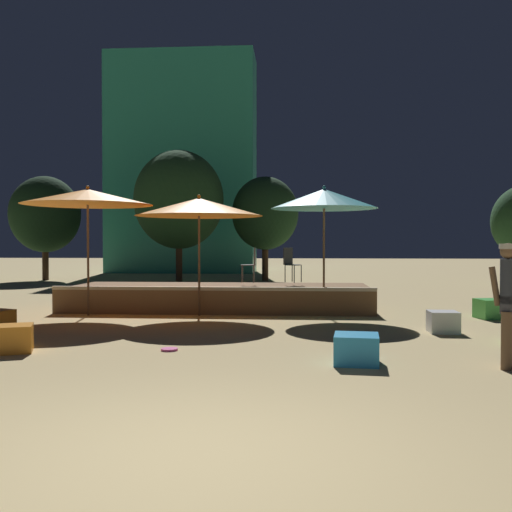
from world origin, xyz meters
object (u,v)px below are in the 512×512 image
object	(u,v)px
cube_seat_2	(491,309)
bistro_chair_0	(252,261)
cube_seat_1	(356,349)
cube_seat_4	(443,322)
bistro_chair_1	(290,261)
background_tree_0	(179,200)
cube_seat_3	(14,339)
patio_umbrella_0	(199,207)
patio_umbrella_1	(324,199)
background_tree_1	(45,214)
background_tree_3	(265,213)
frisbee_disc	(169,349)
person_1	(508,299)
patio_umbrella_2	(88,197)

from	to	relation	value
cube_seat_2	bistro_chair_0	xyz separation A→B (m)	(-5.44, 1.82, 0.98)
cube_seat_1	cube_seat_4	xyz separation A→B (m)	(1.90, 2.88, -0.00)
bistro_chair_1	background_tree_0	size ratio (longest dim) A/B	0.16
cube_seat_2	background_tree_0	size ratio (longest dim) A/B	0.12
bistro_chair_0	background_tree_0	bearing A→B (deg)	-159.07
cube_seat_2	background_tree_0	distance (m)	15.30
cube_seat_3	patio_umbrella_0	bearing A→B (deg)	65.46
patio_umbrella_1	patio_umbrella_0	bearing A→B (deg)	-172.80
bistro_chair_0	background_tree_0	size ratio (longest dim) A/B	0.16
patio_umbrella_0	background_tree_1	bearing A→B (deg)	126.84
background_tree_3	frisbee_disc	bearing A→B (deg)	-92.00
background_tree_0	frisbee_disc	bearing A→B (deg)	-78.83
patio_umbrella_0	cube_seat_2	distance (m)	6.89
cube_seat_1	bistro_chair_0	xyz separation A→B (m)	(-1.97, 6.80, 0.99)
bistro_chair_0	patio_umbrella_1	bearing A→B (deg)	50.93
patio_umbrella_0	background_tree_3	size ratio (longest dim) A/B	0.63
background_tree_0	patio_umbrella_0	bearing A→B (deg)	-76.10
patio_umbrella_0	background_tree_3	distance (m)	12.48
cube_seat_1	background_tree_0	distance (m)	17.95
cube_seat_3	person_1	world-z (taller)	person_1
patio_umbrella_0	background_tree_0	world-z (taller)	background_tree_0
patio_umbrella_2	bistro_chair_1	world-z (taller)	patio_umbrella_2
patio_umbrella_1	bistro_chair_0	xyz separation A→B (m)	(-1.79, 1.41, -1.49)
bistro_chair_1	background_tree_3	xyz separation A→B (m)	(-1.23, 10.46, 1.80)
person_1	bistro_chair_0	distance (m)	8.02
cube_seat_4	person_1	distance (m)	3.16
patio_umbrella_1	cube_seat_1	bearing A→B (deg)	-88.05
person_1	background_tree_0	world-z (taller)	background_tree_0
patio_umbrella_2	cube_seat_3	xyz separation A→B (m)	(0.48, -4.42, -2.52)
frisbee_disc	cube_seat_4	bearing A→B (deg)	24.18
cube_seat_4	background_tree_0	bearing A→B (deg)	119.63
background_tree_1	background_tree_3	world-z (taller)	background_tree_1
person_1	bistro_chair_1	size ratio (longest dim) A/B	1.84
patio_umbrella_1	background_tree_3	bearing A→B (deg)	99.47
patio_umbrella_2	cube_seat_4	bearing A→B (deg)	-15.09
cube_seat_3	frisbee_disc	bearing A→B (deg)	7.20
frisbee_disc	background_tree_0	bearing A→B (deg)	101.17
patio_umbrella_1	cube_seat_1	xyz separation A→B (m)	(0.18, -5.39, -2.49)
background_tree_1	background_tree_3	xyz separation A→B (m)	(9.98, 0.24, 0.02)
cube_seat_3	bistro_chair_1	world-z (taller)	bistro_chair_1
cube_seat_2	person_1	size ratio (longest dim) A/B	0.41
frisbee_disc	cube_seat_3	bearing A→B (deg)	-172.80
person_1	background_tree_3	xyz separation A→B (m)	(-4.15, 17.67, 2.08)
cube_seat_4	background_tree_1	distance (m)	20.30
patio_umbrella_2	bistro_chair_0	size ratio (longest dim) A/B	3.32
patio_umbrella_2	cube_seat_1	size ratio (longest dim) A/B	4.50
bistro_chair_1	bistro_chair_0	bearing A→B (deg)	139.45
person_1	cube_seat_2	bearing A→B (deg)	-165.73
bistro_chair_0	bistro_chair_1	distance (m)	1.02
cube_seat_4	cube_seat_2	bearing A→B (deg)	53.33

